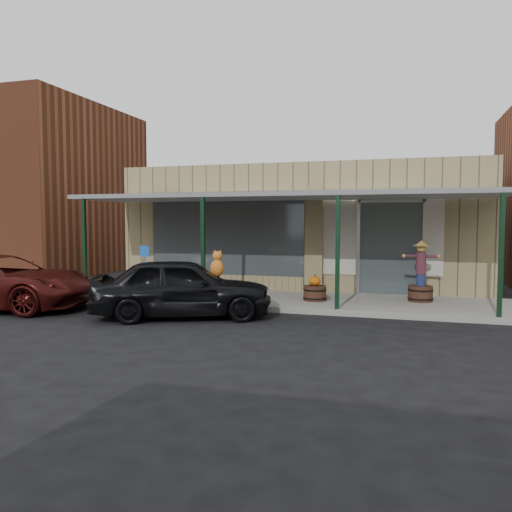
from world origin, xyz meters
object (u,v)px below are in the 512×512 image
(barrel_scarecrow, at_px, (421,281))
(handicap_sign, at_px, (145,264))
(parked_sedan, at_px, (183,287))
(barrel_pumpkin, at_px, (315,291))

(barrel_scarecrow, distance_m, handicap_sign, 7.71)
(handicap_sign, xyz_separation_m, parked_sedan, (1.92, -1.62, -0.37))
(barrel_scarecrow, xyz_separation_m, barrel_pumpkin, (-2.80, -0.68, -0.31))
(barrel_pumpkin, distance_m, handicap_sign, 4.87)
(handicap_sign, distance_m, parked_sedan, 2.54)
(barrel_pumpkin, bearing_deg, barrel_scarecrow, 13.72)
(barrel_scarecrow, height_order, barrel_pumpkin, barrel_scarecrow)
(barrel_pumpkin, xyz_separation_m, parked_sedan, (-2.81, -2.53, 0.33))
(barrel_pumpkin, height_order, handicap_sign, handicap_sign)
(parked_sedan, bearing_deg, barrel_pumpkin, -69.82)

